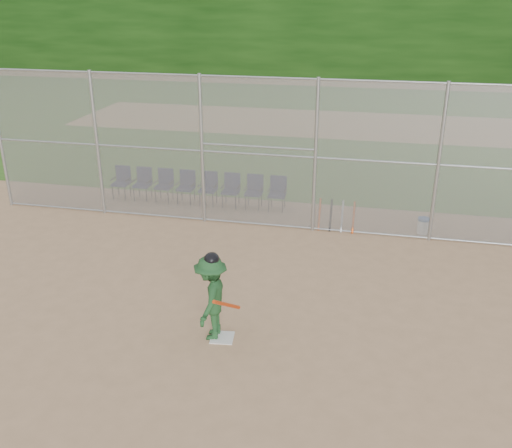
% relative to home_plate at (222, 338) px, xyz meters
% --- Properties ---
extents(ground, '(100.00, 100.00, 0.00)m').
position_rel_home_plate_xyz_m(ground, '(0.01, 0.42, -0.01)').
color(ground, tan).
rests_on(ground, ground).
extents(grass_strip, '(100.00, 100.00, 0.00)m').
position_rel_home_plate_xyz_m(grass_strip, '(0.01, 18.42, -0.00)').
color(grass_strip, '#315F1C').
rests_on(grass_strip, ground).
extents(dirt_patch_far, '(24.00, 24.00, 0.00)m').
position_rel_home_plate_xyz_m(dirt_patch_far, '(0.01, 18.42, -0.00)').
color(dirt_patch_far, tan).
rests_on(dirt_patch_far, ground).
extents(backstop_fence, '(16.09, 0.09, 4.00)m').
position_rel_home_plate_xyz_m(backstop_fence, '(0.01, 5.42, 2.06)').
color(backstop_fence, gray).
rests_on(backstop_fence, ground).
extents(home_plate, '(0.46, 0.46, 0.02)m').
position_rel_home_plate_xyz_m(home_plate, '(0.00, 0.00, 0.00)').
color(home_plate, silver).
rests_on(home_plate, ground).
extents(batter_at_plate, '(0.88, 1.29, 1.71)m').
position_rel_home_plate_xyz_m(batter_at_plate, '(-0.19, 0.03, 0.82)').
color(batter_at_plate, '#1E4B24').
rests_on(batter_at_plate, ground).
extents(water_cooler, '(0.33, 0.33, 0.42)m').
position_rel_home_plate_xyz_m(water_cooler, '(3.87, 5.83, 0.20)').
color(water_cooler, white).
rests_on(water_cooler, ground).
extents(spare_bats, '(0.96, 0.41, 0.82)m').
position_rel_home_plate_xyz_m(spare_bats, '(1.61, 5.56, 0.40)').
color(spare_bats, '#D84C14').
rests_on(spare_bats, ground).
extents(chair_0, '(0.54, 0.52, 0.96)m').
position_rel_home_plate_xyz_m(chair_0, '(-5.04, 6.71, 0.47)').
color(chair_0, '#10193E').
rests_on(chair_0, ground).
extents(chair_1, '(0.54, 0.52, 0.96)m').
position_rel_home_plate_xyz_m(chair_1, '(-4.35, 6.71, 0.47)').
color(chair_1, '#10193E').
rests_on(chair_1, ground).
extents(chair_2, '(0.54, 0.52, 0.96)m').
position_rel_home_plate_xyz_m(chair_2, '(-3.65, 6.71, 0.47)').
color(chair_2, '#10193E').
rests_on(chair_2, ground).
extents(chair_3, '(0.54, 0.52, 0.96)m').
position_rel_home_plate_xyz_m(chair_3, '(-2.96, 6.71, 0.47)').
color(chair_3, '#10193E').
rests_on(chair_3, ground).
extents(chair_4, '(0.54, 0.52, 0.96)m').
position_rel_home_plate_xyz_m(chair_4, '(-2.27, 6.71, 0.47)').
color(chair_4, '#10193E').
rests_on(chair_4, ground).
extents(chair_5, '(0.54, 0.52, 0.96)m').
position_rel_home_plate_xyz_m(chair_5, '(-1.58, 6.71, 0.47)').
color(chair_5, '#10193E').
rests_on(chair_5, ground).
extents(chair_6, '(0.54, 0.52, 0.96)m').
position_rel_home_plate_xyz_m(chair_6, '(-0.89, 6.71, 0.47)').
color(chair_6, '#10193E').
rests_on(chair_6, ground).
extents(chair_7, '(0.54, 0.52, 0.96)m').
position_rel_home_plate_xyz_m(chair_7, '(-0.19, 6.71, 0.47)').
color(chair_7, '#10193E').
rests_on(chair_7, ground).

